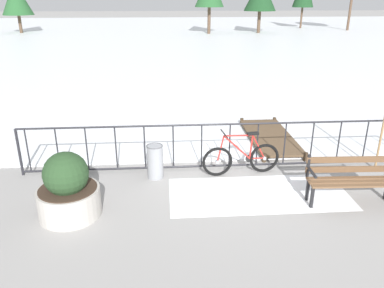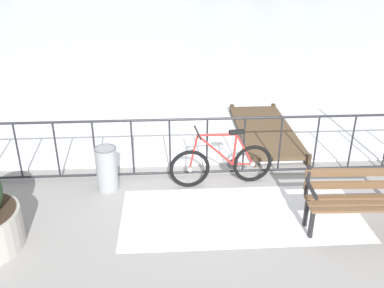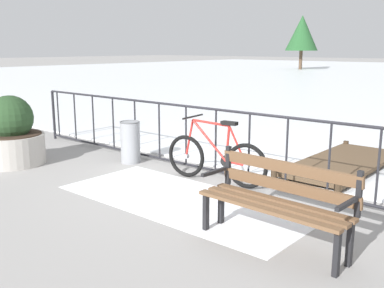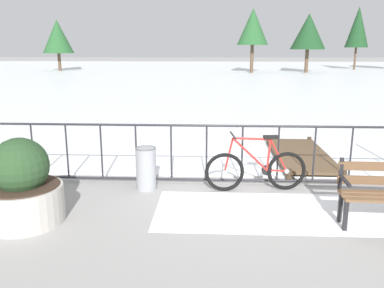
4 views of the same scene
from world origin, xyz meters
name	(u,v)px [view 2 (image 2 of 4)]	position (x,y,z in m)	size (l,w,h in m)	color
ground_plane	(207,176)	(0.00, 0.00, 0.00)	(160.00, 160.00, 0.00)	gray
snow_patch	(241,215)	(0.40, -1.20, 0.00)	(3.50, 1.53, 0.01)	white
railing_fence	(207,146)	(0.00, 0.00, 0.56)	(9.06, 0.06, 1.07)	#232328
bicycle_near_railing	(222,164)	(0.22, -0.29, 0.37)	(1.71, 0.52, 0.97)	black
park_bench	(365,195)	(2.01, -1.57, 0.51)	(1.62, 0.54, 0.89)	brown
trash_bin	(107,168)	(-1.63, -0.32, 0.37)	(0.35, 0.35, 0.73)	gray
wooden_dock	(265,130)	(1.37, 1.65, 0.12)	(1.10, 2.81, 0.20)	brown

